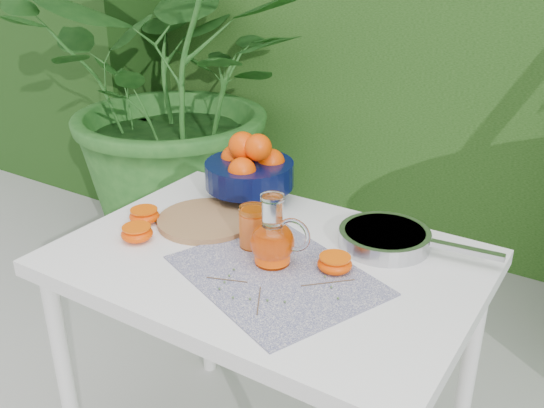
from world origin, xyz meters
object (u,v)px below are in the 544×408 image
Objects in this scene: cutting_board at (206,220)px; fruit_bowl at (250,168)px; white_table at (268,284)px; saute_pan at (386,237)px; juice_pitcher at (273,240)px.

fruit_bowl is (0.00, 0.20, 0.08)m from cutting_board.
cutting_board is (-0.24, 0.06, 0.09)m from white_table.
juice_pitcher is at bearing -129.60° from saute_pan.
white_table is at bearing 140.67° from juice_pitcher.
cutting_board is at bearing -163.03° from saute_pan.
juice_pitcher reaches higher than cutting_board.
juice_pitcher is (0.27, -0.09, 0.06)m from cutting_board.
fruit_bowl is 1.82× the size of juice_pitcher.
white_table is 3.16× the size of fruit_bowl.
juice_pitcher is (0.26, -0.29, -0.03)m from fruit_bowl.
cutting_board is at bearing 165.59° from white_table.
white_table is 0.15m from juice_pitcher.
cutting_board is 0.22m from fruit_bowl.
cutting_board is 0.29m from juice_pitcher.
cutting_board is 0.48m from saute_pan.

